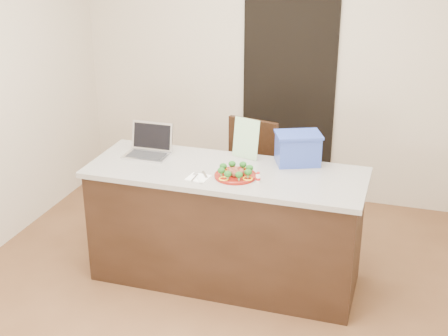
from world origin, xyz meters
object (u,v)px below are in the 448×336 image
(yogurt_bottle, at_px, (258,178))
(chair, at_px, (249,173))
(laptop, at_px, (149,146))
(blue_box, at_px, (298,148))
(island, at_px, (226,225))
(napkin, at_px, (198,178))
(plate, at_px, (235,175))

(yogurt_bottle, distance_m, chair, 1.01)
(laptop, bearing_deg, blue_box, 6.95)
(island, relative_size, laptop, 6.06)
(napkin, height_order, chair, chair)
(plate, height_order, napkin, plate)
(island, height_order, laptop, laptop)
(yogurt_bottle, height_order, laptop, laptop)
(napkin, bearing_deg, laptop, 147.10)
(island, xyz_separation_m, chair, (-0.02, 0.76, 0.13))
(plate, bearing_deg, island, 136.35)
(laptop, xyz_separation_m, chair, (0.65, 0.61, -0.39))
(yogurt_bottle, relative_size, blue_box, 0.18)
(island, relative_size, chair, 1.98)
(blue_box, relative_size, chair, 0.39)
(blue_box, distance_m, chair, 0.82)
(blue_box, height_order, chair, blue_box)
(plate, distance_m, yogurt_bottle, 0.18)
(blue_box, bearing_deg, yogurt_bottle, -137.65)
(napkin, xyz_separation_m, blue_box, (0.62, 0.49, 0.12))
(laptop, bearing_deg, island, -12.35)
(napkin, distance_m, blue_box, 0.80)
(island, xyz_separation_m, yogurt_bottle, (0.28, -0.14, 0.49))
(chair, bearing_deg, laptop, -123.60)
(island, height_order, chair, chair)
(plate, height_order, laptop, laptop)
(chair, bearing_deg, plate, -68.67)
(plate, relative_size, blue_box, 0.76)
(laptop, bearing_deg, yogurt_bottle, -16.67)
(yogurt_bottle, bearing_deg, island, 154.35)
(plate, bearing_deg, napkin, -158.29)
(yogurt_bottle, distance_m, blue_box, 0.48)
(napkin, bearing_deg, island, 54.32)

